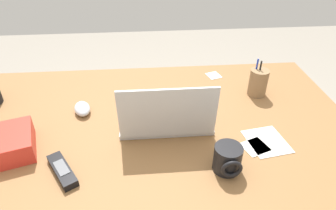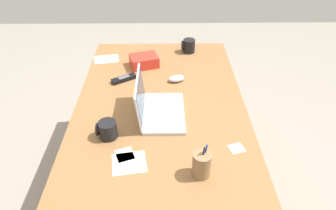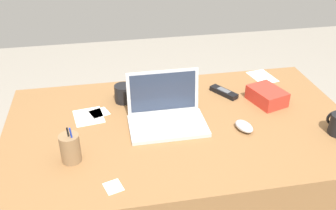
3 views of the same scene
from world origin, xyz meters
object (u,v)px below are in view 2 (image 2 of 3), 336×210
Objects in this scene: cordless_phone at (124,79)px; computer_mouse at (177,79)px; coffee_mug_tall at (188,46)px; snack_bag at (144,61)px; pen_holder at (202,164)px; laptop at (157,107)px; coffee_mug_white at (107,130)px.

computer_mouse is at bearing -92.11° from cordless_phone.
coffee_mug_tall is at bearing -48.27° from cordless_phone.
coffee_mug_tall is at bearing -57.47° from snack_bag.
cordless_phone is at bearing 28.20° from pen_holder.
laptop reaches higher than snack_bag.
cordless_phone is at bearing 70.91° from computer_mouse.
pen_holder is (-0.75, -0.40, 0.05)m from cordless_phone.
coffee_mug_white is 0.63× the size of cordless_phone.
laptop is 1.94× the size of snack_bag.
cordless_phone is at bearing 147.39° from snack_bag.
snack_bag is (-0.20, 0.31, -0.01)m from coffee_mug_tall.
coffee_mug_white is at bearing 60.75° from pen_holder.
cordless_phone is (0.01, 0.33, -0.01)m from computer_mouse.
computer_mouse is at bearing 165.85° from coffee_mug_tall.
coffee_mug_tall is at bearing -1.08° from pen_holder.
coffee_mug_white is 0.51m from cordless_phone.
laptop is at bearing 143.21° from computer_mouse.
computer_mouse is 0.64× the size of cordless_phone.
computer_mouse is 0.57× the size of snack_bag.
coffee_mug_tall is 0.55× the size of snack_bag.
pen_holder is at bearing -154.74° from laptop.
computer_mouse is 0.61m from coffee_mug_white.
laptop reaches higher than pen_holder.
laptop is 2.17× the size of cordless_phone.
snack_bag reaches higher than cordless_phone.
computer_mouse is 1.01× the size of coffee_mug_white.
coffee_mug_white is at bearing 168.37° from snack_bag.
computer_mouse is 0.33m from cordless_phone.
laptop is at bearing 163.23° from coffee_mug_tall.
pen_holder is (-0.74, -0.08, 0.04)m from computer_mouse.
coffee_mug_white reaches higher than snack_bag.
pen_holder is at bearing 178.92° from coffee_mug_tall.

